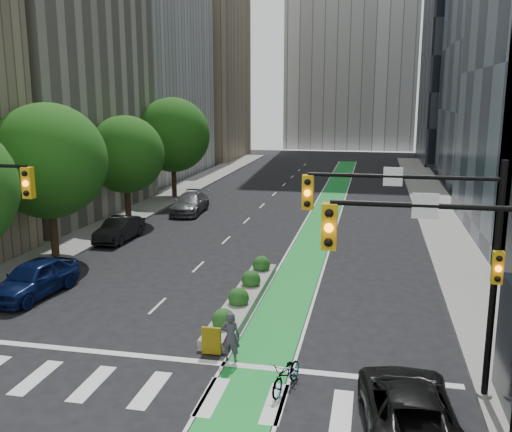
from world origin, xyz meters
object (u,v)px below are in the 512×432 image
at_px(parked_car_left_near, 34,278).
at_px(parked_car_left_mid, 119,229).
at_px(bicycle, 287,374).
at_px(cyclist, 231,337).
at_px(parked_car_right, 408,407).
at_px(median_planter, 244,296).
at_px(parked_car_left_far, 190,203).

xyz_separation_m(parked_car_left_near, parked_car_left_mid, (-0.62, 10.46, -0.10)).
xyz_separation_m(bicycle, cyclist, (-2.20, 1.54, 0.39)).
bearing_deg(parked_car_right, cyclist, -33.78).
distance_m(parked_car_left_near, parked_car_left_mid, 10.47).
bearing_deg(median_planter, parked_car_right, -52.86).
bearing_deg(bicycle, parked_car_left_mid, 144.02).
bearing_deg(median_planter, bicycle, -67.14).
height_order(cyclist, parked_car_left_near, cyclist).
distance_m(bicycle, parked_car_left_mid, 21.32).
height_order(bicycle, cyclist, cyclist).
height_order(median_planter, parked_car_left_far, parked_car_left_far).
distance_m(bicycle, parked_car_right, 3.98).
distance_m(median_planter, parked_car_left_near, 9.81).
height_order(parked_car_left_near, parked_car_left_mid, parked_car_left_near).
bearing_deg(median_planter, parked_car_left_mid, 137.50).
distance_m(bicycle, parked_car_left_near, 14.16).
bearing_deg(bicycle, parked_car_left_far, 129.52).
distance_m(bicycle, cyclist, 2.72).
xyz_separation_m(cyclist, parked_car_left_near, (-10.55, 4.61, -0.06)).
bearing_deg(parked_car_left_mid, cyclist, -52.10).
distance_m(cyclist, parked_car_left_mid, 18.75).
distance_m(parked_car_left_mid, parked_car_left_far, 9.43).
relative_size(cyclist, parked_car_left_mid, 0.40).
distance_m(cyclist, parked_car_left_far, 26.13).
height_order(bicycle, parked_car_left_far, parked_car_left_far).
xyz_separation_m(cyclist, parked_car_right, (5.82, -3.17, -0.16)).
relative_size(cyclist, parked_car_right, 0.34).
height_order(parked_car_left_near, parked_car_right, parked_car_left_near).
bearing_deg(cyclist, parked_car_left_near, -21.00).
xyz_separation_m(cyclist, parked_car_left_mid, (-11.16, 15.07, -0.16)).
distance_m(parked_car_left_near, parked_car_left_far, 19.76).
height_order(cyclist, parked_car_left_mid, cyclist).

